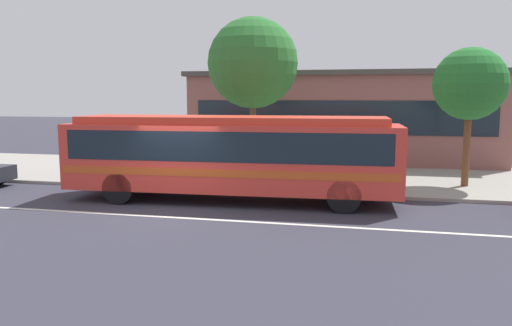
# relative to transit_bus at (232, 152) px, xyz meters

# --- Properties ---
(ground_plane) EXTENTS (120.00, 120.00, 0.00)m
(ground_plane) POSITION_rel_transit_bus_xyz_m (-1.31, -1.75, -1.60)
(ground_plane) COLOR #34333F
(sidewalk_slab) EXTENTS (60.00, 8.00, 0.12)m
(sidewalk_slab) POSITION_rel_transit_bus_xyz_m (-1.31, 5.35, -1.54)
(sidewalk_slab) COLOR #9B958B
(sidewalk_slab) RESTS_ON ground_plane
(lane_stripe_center) EXTENTS (56.00, 0.16, 0.01)m
(lane_stripe_center) POSITION_rel_transit_bus_xyz_m (-1.31, -2.55, -1.60)
(lane_stripe_center) COLOR silver
(lane_stripe_center) RESTS_ON ground_plane
(transit_bus) EXTENTS (10.74, 2.97, 2.75)m
(transit_bus) POSITION_rel_transit_bus_xyz_m (0.00, 0.00, 0.00)
(transit_bus) COLOR red
(transit_bus) RESTS_ON ground_plane
(pedestrian_waiting_near_sign) EXTENTS (0.34, 0.34, 1.61)m
(pedestrian_waiting_near_sign) POSITION_rel_transit_bus_xyz_m (-4.75, 2.08, -0.54)
(pedestrian_waiting_near_sign) COLOR #726750
(pedestrian_waiting_near_sign) RESTS_ON sidewalk_slab
(pedestrian_walking_along_curb) EXTENTS (0.48, 0.48, 1.62)m
(pedestrian_walking_along_curb) POSITION_rel_transit_bus_xyz_m (-2.95, 2.86, -0.53)
(pedestrian_walking_along_curb) COLOR #1E304A
(pedestrian_walking_along_curb) RESTS_ON sidewalk_slab
(bus_stop_sign) EXTENTS (0.15, 0.43, 2.52)m
(bus_stop_sign) POSITION_rel_transit_bus_xyz_m (4.30, 1.83, 0.13)
(bus_stop_sign) COLOR gray
(bus_stop_sign) RESTS_ON sidewalk_slab
(street_tree_near_stop) EXTENTS (3.66, 3.66, 6.43)m
(street_tree_near_stop) POSITION_rel_transit_bus_xyz_m (-0.38, 4.58, 3.11)
(street_tree_near_stop) COLOR brown
(street_tree_near_stop) RESTS_ON sidewalk_slab
(street_tree_mid_block) EXTENTS (2.60, 2.60, 5.01)m
(street_tree_mid_block) POSITION_rel_transit_bus_xyz_m (7.76, 3.95, 2.20)
(street_tree_mid_block) COLOR brown
(street_tree_mid_block) RESTS_ON sidewalk_slab
(station_building) EXTENTS (15.48, 9.00, 4.61)m
(station_building) POSITION_rel_transit_bus_xyz_m (2.88, 12.62, 0.71)
(station_building) COLOR #8E5653
(station_building) RESTS_ON ground_plane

